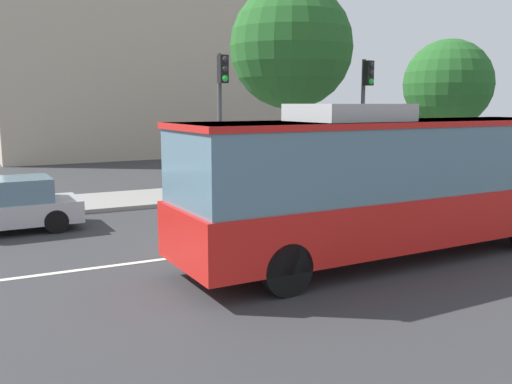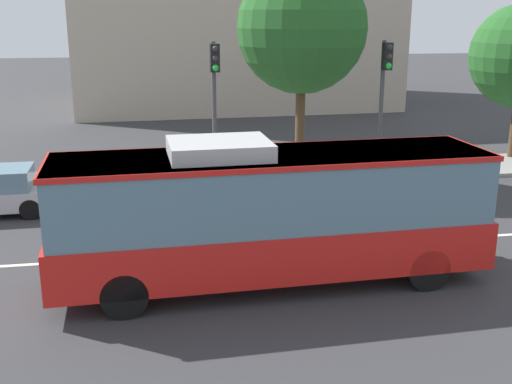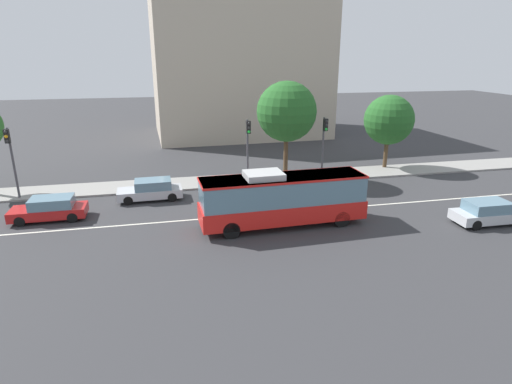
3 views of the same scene
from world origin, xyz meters
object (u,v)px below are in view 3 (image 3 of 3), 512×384
at_px(sedan_red, 50,209).
at_px(traffic_light_far_corner, 248,141).
at_px(transit_bus, 282,197).
at_px(sedan_silver_ahead, 151,190).
at_px(traffic_light_mid_block, 324,138).
at_px(street_tree_kerbside_left, 389,120).
at_px(traffic_light_near_corner, 10,151).
at_px(street_tree_kerbside_centre, 287,112).
at_px(sedan_silver, 489,212).

height_order(sedan_red, traffic_light_far_corner, traffic_light_far_corner).
height_order(transit_bus, sedan_red, transit_bus).
relative_size(sedan_red, sedan_silver_ahead, 0.99).
relative_size(traffic_light_mid_block, street_tree_kerbside_left, 0.79).
relative_size(traffic_light_near_corner, street_tree_kerbside_left, 0.79).
bearing_deg(transit_bus, sedan_silver_ahead, 137.58).
height_order(traffic_light_far_corner, street_tree_kerbside_centre, street_tree_kerbside_centre).
relative_size(sedan_silver, traffic_light_mid_block, 0.87).
bearing_deg(street_tree_kerbside_left, sedan_silver, -91.24).
height_order(traffic_light_mid_block, street_tree_kerbside_centre, street_tree_kerbside_centre).
relative_size(street_tree_kerbside_left, street_tree_kerbside_centre, 0.82).
bearing_deg(sedan_red, transit_bus, 163.58).
relative_size(traffic_light_near_corner, street_tree_kerbside_centre, 0.65).
distance_m(traffic_light_near_corner, traffic_light_far_corner, 16.78).
bearing_deg(traffic_light_far_corner, traffic_light_mid_block, 84.64).
bearing_deg(transit_bus, street_tree_kerbside_left, 38.53).
bearing_deg(sedan_silver_ahead, street_tree_kerbside_centre, -167.15).
height_order(sedan_silver, traffic_light_far_corner, traffic_light_far_corner).
relative_size(transit_bus, sedan_red, 2.24).
relative_size(traffic_light_far_corner, street_tree_kerbside_left, 0.79).
bearing_deg(street_tree_kerbside_centre, sedan_red, -162.53).
bearing_deg(traffic_light_near_corner, sedan_silver, 71.03).
height_order(sedan_red, street_tree_kerbside_centre, street_tree_kerbside_centre).
distance_m(sedan_red, street_tree_kerbside_centre, 18.43).
bearing_deg(transit_bus, street_tree_kerbside_centre, 70.59).
bearing_deg(traffic_light_far_corner, transit_bus, -1.31).
bearing_deg(traffic_light_near_corner, traffic_light_mid_block, 90.98).
bearing_deg(sedan_silver_ahead, traffic_light_near_corner, -13.26).
xyz_separation_m(transit_bus, traffic_light_far_corner, (-0.36, 8.60, 1.75)).
bearing_deg(transit_bus, traffic_light_far_corner, 90.33).
bearing_deg(sedan_silver_ahead, traffic_light_mid_block, -174.13).
xyz_separation_m(sedan_silver_ahead, traffic_light_far_corner, (7.48, 1.93, 2.84)).
bearing_deg(sedan_silver_ahead, street_tree_kerbside_left, -169.69).
xyz_separation_m(sedan_red, street_tree_kerbside_left, (26.81, 6.88, 3.68)).
bearing_deg(traffic_light_far_corner, sedan_silver, 45.69).
height_order(traffic_light_far_corner, street_tree_kerbside_left, street_tree_kerbside_left).
xyz_separation_m(traffic_light_far_corner, street_tree_kerbside_left, (13.15, 2.36, 0.84)).
relative_size(sedan_silver, traffic_light_far_corner, 0.87).
distance_m(traffic_light_near_corner, street_tree_kerbside_left, 30.03).
xyz_separation_m(traffic_light_near_corner, traffic_light_far_corner, (16.78, -0.02, 0.00)).
relative_size(traffic_light_far_corner, street_tree_kerbside_centre, 0.65).
xyz_separation_m(traffic_light_mid_block, street_tree_kerbside_centre, (-2.87, 0.99, 2.05)).
relative_size(transit_bus, sedan_silver_ahead, 2.22).
bearing_deg(sedan_red, sedan_silver, 165.99).
distance_m(traffic_light_near_corner, traffic_light_mid_block, 22.94).
height_order(sedan_red, traffic_light_near_corner, traffic_light_near_corner).
bearing_deg(street_tree_kerbside_left, transit_bus, -139.43).
bearing_deg(sedan_silver, traffic_light_near_corner, 160.97).
distance_m(transit_bus, street_tree_kerbside_left, 17.04).
distance_m(transit_bus, traffic_light_mid_block, 10.38).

